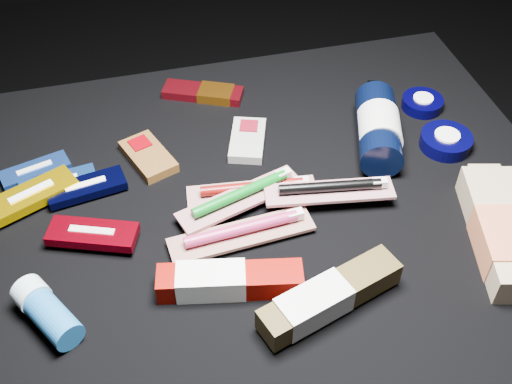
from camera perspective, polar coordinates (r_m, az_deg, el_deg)
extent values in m
plane|color=black|center=(1.29, -0.55, -13.72)|extent=(3.00, 3.00, 0.00)
cube|color=black|center=(1.12, -0.62, -8.43)|extent=(0.98, 0.78, 0.40)
cube|color=#214AA7|center=(1.08, -19.03, 1.80)|extent=(0.11, 0.07, 0.01)
cube|color=beige|center=(1.07, -19.04, 1.83)|extent=(0.06, 0.02, 0.01)
cube|color=#1D51A6|center=(1.04, -17.12, 0.68)|extent=(0.12, 0.06, 0.01)
cube|color=silver|center=(1.04, -17.13, 0.71)|extent=(0.06, 0.02, 0.02)
cube|color=black|center=(1.02, -14.85, 0.40)|extent=(0.12, 0.06, 0.01)
cube|color=white|center=(1.01, -14.86, 0.43)|extent=(0.06, 0.02, 0.02)
cube|color=#D3A500|center=(1.02, -19.28, -0.29)|extent=(0.14, 0.10, 0.02)
cube|color=white|center=(1.02, -19.29, -0.25)|extent=(0.07, 0.04, 0.02)
cube|color=maroon|center=(0.94, -14.32, -3.63)|extent=(0.13, 0.09, 0.01)
cube|color=silver|center=(0.94, -14.33, -3.60)|extent=(0.06, 0.03, 0.02)
cube|color=brown|center=(1.05, -9.55, 3.13)|extent=(0.09, 0.12, 0.02)
cube|color=#6B0007|center=(1.07, -10.23, 3.97)|extent=(0.04, 0.04, 0.02)
cube|color=#A2A29C|center=(1.07, -0.76, 4.63)|extent=(0.08, 0.11, 0.02)
cube|color=maroon|center=(1.09, -0.63, 5.59)|extent=(0.04, 0.04, 0.02)
cube|color=maroon|center=(1.18, -4.74, 8.79)|extent=(0.15, 0.10, 0.02)
cube|color=#B26514|center=(1.17, -3.58, 8.73)|extent=(0.07, 0.07, 0.02)
cylinder|color=black|center=(1.07, 10.79, 5.59)|extent=(0.12, 0.18, 0.07)
cylinder|color=silver|center=(1.07, 10.89, 5.48)|extent=(0.09, 0.09, 0.07)
cylinder|color=black|center=(1.15, 10.44, 8.63)|extent=(0.03, 0.03, 0.02)
cube|color=black|center=(1.17, 10.33, 9.02)|extent=(0.03, 0.03, 0.01)
cylinder|color=black|center=(1.18, 14.56, 7.66)|extent=(0.07, 0.07, 0.02)
cylinder|color=white|center=(1.18, 14.57, 7.71)|extent=(0.03, 0.03, 0.02)
cylinder|color=black|center=(1.11, 16.52, 4.36)|extent=(0.08, 0.08, 0.02)
cylinder|color=white|center=(1.11, 16.54, 4.43)|extent=(0.04, 0.04, 0.03)
cube|color=tan|center=(0.97, 21.08, -3.24)|extent=(0.13, 0.23, 0.04)
cube|color=#C66D44|center=(0.96, 21.47, -4.22)|extent=(0.10, 0.12, 0.05)
cube|color=tan|center=(1.04, 19.54, 1.28)|extent=(0.05, 0.03, 0.03)
cylinder|color=#1C61A2|center=(0.86, -17.56, -10.72)|extent=(0.08, 0.09, 0.04)
cylinder|color=silver|center=(0.89, -19.35, -8.58)|extent=(0.05, 0.05, 0.04)
cube|color=#BBB5AF|center=(0.99, -0.37, -0.02)|extent=(0.20, 0.07, 0.01)
cylinder|color=#650B09|center=(0.98, -0.37, 0.46)|extent=(0.16, 0.03, 0.02)
cube|color=silver|center=(0.99, 4.06, 0.91)|extent=(0.02, 0.02, 0.01)
cube|color=#A5A09A|center=(0.92, -1.29, -3.79)|extent=(0.21, 0.07, 0.01)
cylinder|color=#9D2555|center=(0.91, -1.30, -3.28)|extent=(0.17, 0.03, 0.02)
cube|color=white|center=(0.93, 3.49, -2.03)|extent=(0.02, 0.02, 0.01)
cube|color=#B4ADA8|center=(0.96, -1.42, -0.62)|extent=(0.20, 0.10, 0.01)
cylinder|color=#046314|center=(0.95, -1.43, -0.13)|extent=(0.16, 0.06, 0.02)
cube|color=white|center=(0.98, 2.45, 1.59)|extent=(0.03, 0.02, 0.01)
cube|color=beige|center=(0.96, 6.54, 0.02)|extent=(0.20, 0.07, 0.01)
cylinder|color=black|center=(0.96, 6.59, 0.50)|extent=(0.15, 0.04, 0.02)
cube|color=silver|center=(0.97, 10.93, 0.82)|extent=(0.02, 0.02, 0.01)
cube|color=#770500|center=(0.86, -2.32, -7.92)|extent=(0.20, 0.08, 0.03)
cube|color=white|center=(0.86, -4.03, -7.91)|extent=(0.10, 0.06, 0.04)
cube|color=#403214|center=(0.84, 6.62, -9.19)|extent=(0.21, 0.10, 0.04)
cube|color=silver|center=(0.83, 5.14, -9.94)|extent=(0.11, 0.07, 0.04)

